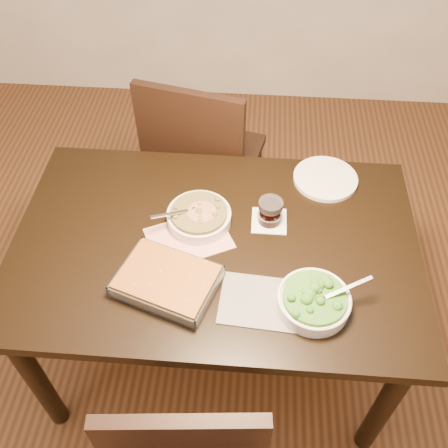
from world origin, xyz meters
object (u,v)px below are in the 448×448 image
at_px(stew_bowl, 199,216).
at_px(chair_far, 201,158).
at_px(broccoli_bowl, 314,301).
at_px(table, 216,258).
at_px(dinner_plate, 325,179).
at_px(baking_dish, 167,281).
at_px(wine_tumbler, 270,211).

height_order(stew_bowl, chair_far, chair_far).
height_order(broccoli_bowl, chair_far, chair_far).
bearing_deg(table, dinner_plate, 40.46).
relative_size(broccoli_bowl, dinner_plate, 1.02).
xyz_separation_m(dinner_plate, chair_far, (-0.52, 0.32, -0.21)).
height_order(stew_bowl, broccoli_bowl, same).
bearing_deg(baking_dish, table, 74.14).
distance_m(table, broccoli_bowl, 0.42).
xyz_separation_m(stew_bowl, baking_dish, (-0.07, -0.28, -0.00)).
bearing_deg(chair_far, table, 113.73).
relative_size(baking_dish, dinner_plate, 1.48).
relative_size(broccoli_bowl, wine_tumbler, 2.64).
height_order(table, dinner_plate, dinner_plate).
relative_size(table, stew_bowl, 6.02).
distance_m(table, stew_bowl, 0.16).
xyz_separation_m(table, dinner_plate, (0.39, 0.34, 0.10)).
height_order(baking_dish, wine_tumbler, wine_tumbler).
bearing_deg(baking_dish, wine_tumbler, 62.45).
xyz_separation_m(baking_dish, dinner_plate, (0.53, 0.53, -0.02)).
bearing_deg(broccoli_bowl, wine_tumbler, 112.26).
bearing_deg(stew_bowl, baking_dish, -104.20).
height_order(baking_dish, chair_far, chair_far).
distance_m(stew_bowl, baking_dish, 0.29).
distance_m(table, baking_dish, 0.27).
xyz_separation_m(table, wine_tumbler, (0.18, 0.11, 0.15)).
bearing_deg(table, wine_tumbler, 30.56).
bearing_deg(wine_tumbler, chair_far, 119.39).
relative_size(stew_bowl, dinner_plate, 0.95).
bearing_deg(wine_tumbler, stew_bowl, -174.40).
relative_size(dinner_plate, chair_far, 0.25).
bearing_deg(dinner_plate, table, -139.54).
height_order(table, broccoli_bowl, broccoli_bowl).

